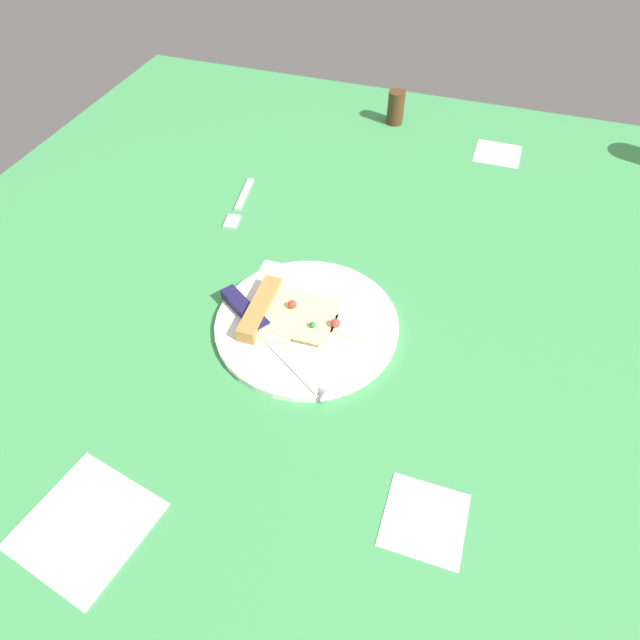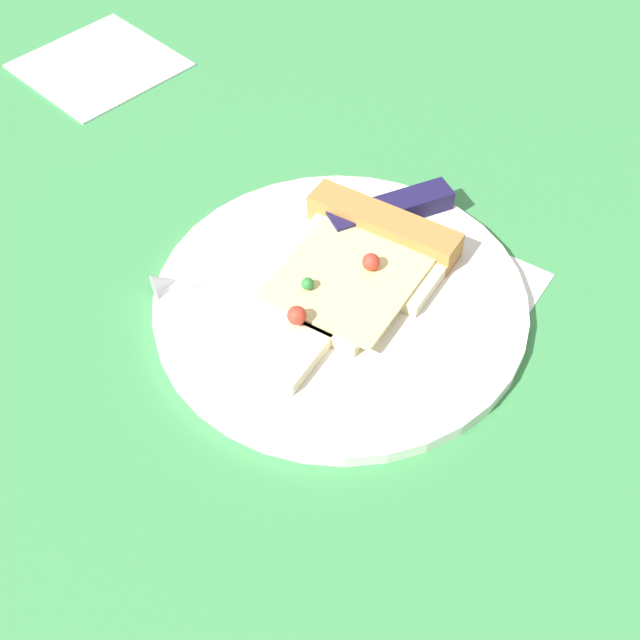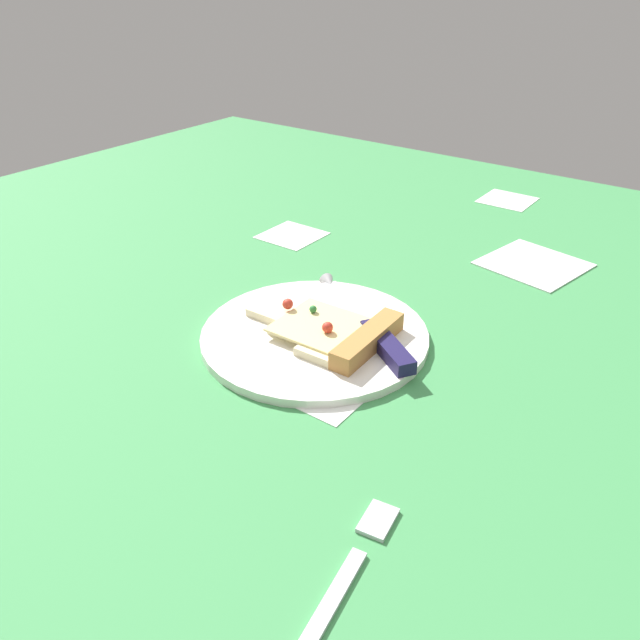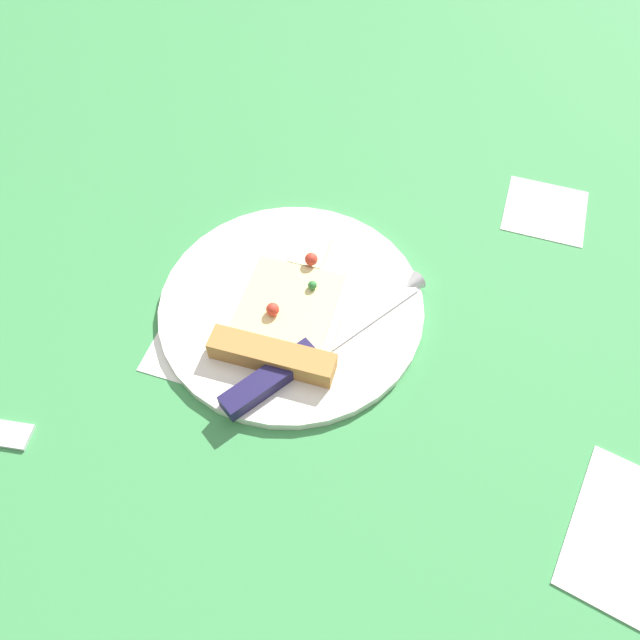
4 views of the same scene
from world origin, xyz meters
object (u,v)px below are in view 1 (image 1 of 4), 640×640
object	(u,v)px
pizza_slice	(290,314)
napkin	(86,525)
pepper_shaker	(396,108)
plate	(307,324)
fork	(239,204)
knife	(263,329)

from	to	relation	value
pizza_slice	napkin	bearing A→B (deg)	-18.64
pizza_slice	pepper_shaker	size ratio (longest dim) A/B	2.51
plate	fork	world-z (taller)	plate
pepper_shaker	plate	bearing A→B (deg)	1.66
knife	napkin	bearing A→B (deg)	18.93
knife	pepper_shaker	distance (cm)	67.20
plate	knife	bearing A→B (deg)	-54.96
pepper_shaker	fork	size ratio (longest dim) A/B	0.46
fork	pepper_shaker	bearing A→B (deg)	-125.79
knife	fork	size ratio (longest dim) A/B	1.38
pepper_shaker	fork	world-z (taller)	pepper_shaker
plate	knife	distance (cm)	6.60
knife	pizza_slice	bearing A→B (deg)	176.00
knife	fork	distance (cm)	32.31
plate	fork	bearing A→B (deg)	-138.08
plate	pepper_shaker	distance (cm)	63.45
pizza_slice	napkin	world-z (taller)	pizza_slice
knife	fork	bearing A→B (deg)	-116.59
plate	pizza_slice	world-z (taller)	pizza_slice
knife	fork	world-z (taller)	knife
pizza_slice	pepper_shaker	bearing A→B (deg)	177.53
knife	napkin	xyz separation A→B (cm)	(31.93, -8.02, -1.44)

